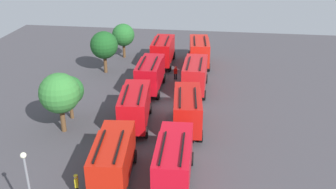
# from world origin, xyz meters

# --- Properties ---
(ground_plane) EXTENTS (63.23, 63.23, 0.00)m
(ground_plane) POSITION_xyz_m (0.00, 0.00, 0.00)
(ground_plane) COLOR #423F44
(fire_truck_0) EXTENTS (7.28, 2.96, 3.88)m
(fire_truck_0) POSITION_xyz_m (-13.16, -2.22, 2.15)
(fire_truck_0) COLOR red
(fire_truck_0) RESTS_ON ground
(fire_truck_1) EXTENTS (7.40, 3.33, 3.88)m
(fire_truck_1) POSITION_xyz_m (-4.60, -2.46, 2.15)
(fire_truck_1) COLOR red
(fire_truck_1) RESTS_ON ground
(fire_truck_2) EXTENTS (7.21, 2.76, 3.88)m
(fire_truck_2) POSITION_xyz_m (4.46, -2.52, 2.15)
(fire_truck_2) COLOR red
(fire_truck_2) RESTS_ON ground
(fire_truck_3) EXTENTS (7.40, 3.30, 3.88)m
(fire_truck_3) POSITION_xyz_m (13.36, -2.45, 2.15)
(fire_truck_3) COLOR red
(fire_truck_3) RESTS_ON ground
(fire_truck_4) EXTENTS (7.40, 3.32, 3.88)m
(fire_truck_4) POSITION_xyz_m (-13.49, 2.28, 2.15)
(fire_truck_4) COLOR red
(fire_truck_4) RESTS_ON ground
(fire_truck_5) EXTENTS (7.42, 3.37, 3.88)m
(fire_truck_5) POSITION_xyz_m (-4.60, 2.56, 2.15)
(fire_truck_5) COLOR red
(fire_truck_5) RESTS_ON ground
(fire_truck_6) EXTENTS (7.24, 2.85, 3.88)m
(fire_truck_6) POSITION_xyz_m (3.96, 2.60, 2.15)
(fire_truck_6) COLOR red
(fire_truck_6) RESTS_ON ground
(fire_truck_7) EXTENTS (7.24, 2.86, 3.88)m
(fire_truck_7) POSITION_xyz_m (12.86, 2.44, 2.15)
(fire_truck_7) COLOR red
(fire_truck_7) RESTS_ON ground
(firefighter_0) EXTENTS (0.35, 0.47, 1.65)m
(firefighter_0) POSITION_xyz_m (7.85, 0.12, 0.92)
(firefighter_0) COLOR black
(firefighter_0) RESTS_ON ground
(firefighter_1) EXTENTS (0.47, 0.35, 1.76)m
(firefighter_1) POSITION_xyz_m (-15.46, 4.50, 0.99)
(firefighter_1) COLOR black
(firefighter_1) RESTS_ON ground
(tree_0) EXTENTS (3.73, 3.73, 5.78)m
(tree_0) POSITION_xyz_m (-6.56, 9.04, 3.89)
(tree_0) COLOR brown
(tree_0) RESTS_ON ground
(tree_1) EXTENTS (2.88, 2.88, 4.46)m
(tree_1) POSITION_xyz_m (-3.93, 9.23, 3.00)
(tree_1) COLOR brown
(tree_1) RESTS_ON ground
(tree_2) EXTENTS (3.52, 3.52, 5.46)m
(tree_2) POSITION_xyz_m (9.04, 9.46, 3.67)
(tree_2) COLOR brown
(tree_2) RESTS_ON ground
(tree_3) EXTENTS (3.18, 3.18, 4.93)m
(tree_3) POSITION_xyz_m (15.34, 8.51, 3.32)
(tree_3) COLOR brown
(tree_3) RESTS_ON ground
(traffic_cone_0) EXTENTS (0.47, 0.47, 0.67)m
(traffic_cone_0) POSITION_xyz_m (8.49, 3.42, 0.33)
(traffic_cone_0) COLOR #F2600C
(traffic_cone_0) RESTS_ON ground
(traffic_cone_1) EXTENTS (0.40, 0.40, 0.58)m
(traffic_cone_1) POSITION_xyz_m (-13.87, 4.05, 0.29)
(traffic_cone_1) COLOR #F2600C
(traffic_cone_1) RESTS_ON ground
(lamppost) EXTENTS (0.36, 0.36, 6.18)m
(lamppost) POSITION_xyz_m (-19.59, 5.66, 3.65)
(lamppost) COLOR slate
(lamppost) RESTS_ON ground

